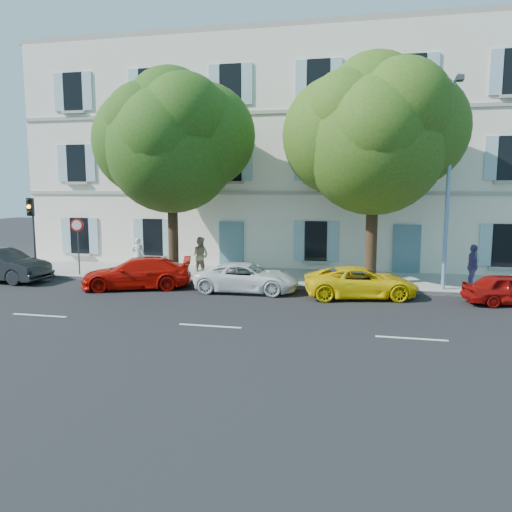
% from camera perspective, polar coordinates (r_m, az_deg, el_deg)
% --- Properties ---
extents(ground, '(90.00, 90.00, 0.00)m').
position_cam_1_polar(ground, '(19.42, -1.68, -4.87)').
color(ground, black).
extents(sidewalk, '(36.00, 4.50, 0.15)m').
position_cam_1_polar(sidewalk, '(23.66, 0.95, -2.38)').
color(sidewalk, '#A09E96').
rests_on(sidewalk, ground).
extents(kerb, '(36.00, 0.16, 0.16)m').
position_cam_1_polar(kerb, '(21.58, -0.20, -3.37)').
color(kerb, '#9E998E').
rests_on(kerb, ground).
extents(building, '(28.00, 7.00, 12.00)m').
position_cam_1_polar(building, '(29.00, 3.29, 11.23)').
color(building, white).
rests_on(building, ground).
extents(car_dark_sedan, '(4.64, 1.95, 1.49)m').
position_cam_1_polar(car_dark_sedan, '(25.58, -27.07, -0.95)').
color(car_dark_sedan, black).
rests_on(car_dark_sedan, ground).
extents(car_red_coupe, '(4.93, 3.26, 1.33)m').
position_cam_1_polar(car_red_coupe, '(21.81, -13.44, -1.90)').
color(car_red_coupe, '#BB0C05').
rests_on(car_red_coupe, ground).
extents(car_white_coupe, '(4.31, 2.08, 1.18)m').
position_cam_1_polar(car_white_coupe, '(20.55, -1.08, -2.48)').
color(car_white_coupe, white).
rests_on(car_white_coupe, ground).
extents(car_yellow_supercar, '(4.69, 2.89, 1.21)m').
position_cam_1_polar(car_yellow_supercar, '(19.90, 11.89, -2.94)').
color(car_yellow_supercar, yellow).
rests_on(car_yellow_supercar, ground).
extents(car_red_hatchback, '(3.53, 2.07, 1.13)m').
position_cam_1_polar(car_red_hatchback, '(20.57, 27.06, -3.41)').
color(car_red_hatchback, '#920C09').
rests_on(car_red_hatchback, ground).
extents(tree_left, '(5.91, 5.91, 9.16)m').
position_cam_1_polar(tree_left, '(23.26, -9.66, 12.09)').
color(tree_left, '#3A2819').
rests_on(tree_left, sidewalk).
extents(tree_right, '(6.03, 6.03, 9.29)m').
position_cam_1_polar(tree_right, '(21.81, 13.36, 12.46)').
color(tree_right, '#3A2819').
rests_on(tree_right, sidewalk).
extents(traffic_light, '(0.32, 0.41, 3.63)m').
position_cam_1_polar(traffic_light, '(26.09, -24.26, 3.86)').
color(traffic_light, '#383A3D').
rests_on(traffic_light, sidewalk).
extents(road_sign, '(0.61, 0.18, 2.67)m').
position_cam_1_polar(road_sign, '(25.03, -19.72, 2.34)').
color(road_sign, '#383A3D').
rests_on(road_sign, sidewalk).
extents(street_lamp, '(0.28, 1.75, 8.22)m').
position_cam_1_polar(street_lamp, '(21.26, 21.24, 8.76)').
color(street_lamp, '#7293BF').
rests_on(street_lamp, sidewalk).
extents(pedestrian_a, '(0.69, 0.53, 1.68)m').
position_cam_1_polar(pedestrian_a, '(25.15, -13.32, 0.13)').
color(pedestrian_a, silver).
rests_on(pedestrian_a, sidewalk).
extents(pedestrian_b, '(1.00, 0.86, 1.80)m').
position_cam_1_polar(pedestrian_b, '(23.94, -6.40, 0.04)').
color(pedestrian_b, tan).
rests_on(pedestrian_b, sidewalk).
extents(pedestrian_c, '(0.52, 1.09, 1.81)m').
position_cam_1_polar(pedestrian_c, '(22.38, 23.54, -1.08)').
color(pedestrian_c, '#534681').
rests_on(pedestrian_c, sidewalk).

